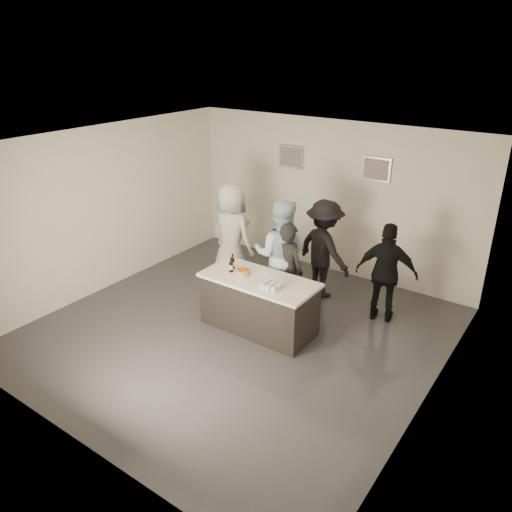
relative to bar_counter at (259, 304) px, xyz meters
The scene contains 19 objects.
floor 0.57m from the bar_counter, 128.42° to the right, with size 6.00×6.00×0.00m, color #3D3D42.
ceiling 2.57m from the bar_counter, 128.42° to the right, with size 6.00×6.00×0.00m, color white.
wall_back 2.93m from the bar_counter, 94.55° to the left, with size 6.00×0.04×3.00m, color silver.
wall_front 3.44m from the bar_counter, 93.79° to the right, with size 6.00×0.04×3.00m, color silver.
wall_left 3.40m from the bar_counter, behind, with size 0.04×6.00×3.00m, color silver.
wall_right 2.99m from the bar_counter, ahead, with size 0.04×6.00×3.00m, color silver.
picture_left 3.40m from the bar_counter, 112.50° to the left, with size 0.54×0.04×0.44m, color #B2B2B7.
picture_right 3.29m from the bar_counter, 75.79° to the left, with size 0.54×0.04×0.44m, color #B2B2B7.
bar_counter is the anchor object (origin of this frame).
cake 0.57m from the bar_counter, behind, with size 0.22×0.22×0.07m, color #FFA31A.
beer_bottle_a 0.82m from the bar_counter, behind, with size 0.07×0.07×0.26m, color black.
beer_bottle_b 0.77m from the bar_counter, behind, with size 0.07×0.07×0.26m, color black.
tumbler_cluster 0.61m from the bar_counter, 22.65° to the right, with size 0.30×0.30×0.08m, color #C16812.
candles 0.64m from the bar_counter, 139.59° to the right, with size 0.24×0.08×0.01m, color pink.
person_main_black 0.81m from the bar_counter, 82.34° to the left, with size 0.60×0.39×1.63m, color black.
person_main_blue 1.01m from the bar_counter, 99.58° to the left, with size 0.95×0.74×1.95m, color #B9DCF2.
person_guest_left 1.85m from the bar_counter, 141.90° to the left, with size 0.96×0.62×1.96m, color silver.
person_guest_right 2.13m from the bar_counter, 43.59° to the left, with size 1.00×0.41×1.70m, color black.
person_guest_back 1.71m from the bar_counter, 80.58° to the left, with size 1.17×0.67×1.81m, color black.
Camera 1 is at (4.23, -5.47, 4.34)m, focal length 35.00 mm.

